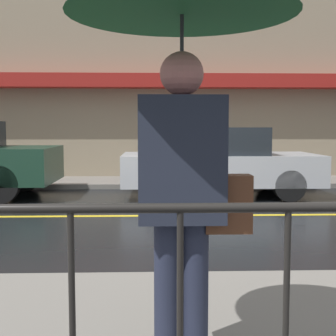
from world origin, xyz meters
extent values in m
plane|color=black|center=(0.00, 0.00, 0.00)|extent=(80.00, 80.00, 0.00)
cube|color=slate|center=(0.00, 4.17, 0.06)|extent=(28.00, 1.84, 0.11)
cube|color=gold|center=(0.00, 0.00, 0.00)|extent=(25.20, 0.12, 0.01)
cube|color=gray|center=(0.00, 5.24, 3.28)|extent=(28.00, 0.30, 6.56)
cube|color=maroon|center=(0.00, 4.81, 2.60)|extent=(16.80, 0.55, 0.35)
cylinder|color=black|center=(0.00, -5.73, 1.12)|extent=(12.00, 0.04, 0.04)
cylinder|color=#23283D|center=(-0.02, -4.97, 0.52)|extent=(0.13, 0.13, 0.81)
cylinder|color=#23283D|center=(0.13, -4.97, 0.52)|extent=(0.13, 0.13, 0.81)
cube|color=#232838|center=(0.05, -4.97, 1.24)|extent=(0.44, 0.26, 0.64)
sphere|color=#C1746D|center=(0.05, -4.97, 1.68)|extent=(0.22, 0.22, 0.22)
cylinder|color=#262628|center=(0.05, -4.97, 1.61)|extent=(0.02, 0.02, 0.72)
cube|color=brown|center=(0.29, -4.97, 1.01)|extent=(0.24, 0.12, 0.30)
cylinder|color=black|center=(-2.91, 3.00, 0.36)|extent=(0.72, 0.22, 0.72)
cylinder|color=black|center=(-2.91, 1.31, 0.36)|extent=(0.72, 0.22, 0.72)
cube|color=#B2B5BA|center=(1.28, 2.16, 0.56)|extent=(3.95, 1.81, 0.61)
cube|color=#1E2328|center=(1.12, 2.16, 1.14)|extent=(2.05, 1.66, 0.54)
cylinder|color=black|center=(2.50, 2.95, 0.30)|extent=(0.60, 0.22, 0.60)
cylinder|color=black|center=(2.50, 1.36, 0.30)|extent=(0.60, 0.22, 0.60)
cylinder|color=black|center=(0.05, 2.95, 0.30)|extent=(0.60, 0.22, 0.60)
cylinder|color=black|center=(0.05, 1.36, 0.30)|extent=(0.60, 0.22, 0.60)
camera|label=1|loc=(-0.10, -7.36, 1.41)|focal=50.00mm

